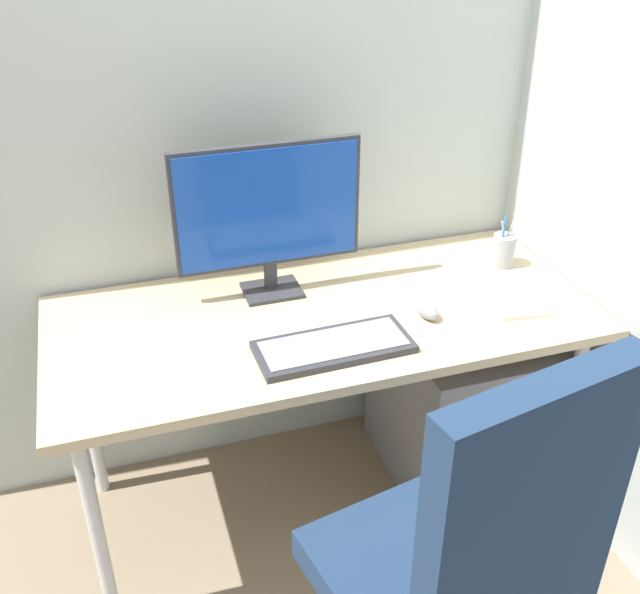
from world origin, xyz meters
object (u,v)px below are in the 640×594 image
at_px(monitor, 268,211).
at_px(mouse, 427,311).
at_px(keyboard, 334,347).
at_px(pen_holder, 503,250).
at_px(office_chair, 470,560).
at_px(notebook, 513,298).
at_px(filing_cabinet, 462,401).

relative_size(monitor, mouse, 6.21).
xyz_separation_m(keyboard, pen_holder, (0.68, 0.30, 0.04)).
height_order(keyboard, pen_holder, pen_holder).
distance_m(office_chair, notebook, 0.90).
distance_m(filing_cabinet, pen_holder, 0.53).
height_order(filing_cabinet, notebook, notebook).
bearing_deg(filing_cabinet, monitor, 163.51).
xyz_separation_m(pen_holder, notebook, (-0.08, -0.21, -0.05)).
bearing_deg(office_chair, mouse, 72.38).
distance_m(office_chair, monitor, 1.10).
bearing_deg(mouse, office_chair, -114.24).
xyz_separation_m(office_chair, monitor, (-0.16, 1.01, 0.39)).
bearing_deg(keyboard, monitor, 102.12).
bearing_deg(pen_holder, notebook, -111.45).
xyz_separation_m(keyboard, mouse, (0.31, 0.08, 0.01)).
bearing_deg(office_chair, filing_cabinet, 61.66).
bearing_deg(monitor, notebook, -22.51).
xyz_separation_m(office_chair, mouse, (0.23, 0.72, 0.15)).
bearing_deg(notebook, keyboard, -164.88).
bearing_deg(keyboard, filing_cabinet, 19.23).
bearing_deg(notebook, office_chair, -118.17).
relative_size(filing_cabinet, monitor, 1.07).
height_order(office_chair, keyboard, office_chair).
relative_size(keyboard, pen_holder, 2.41).
distance_m(mouse, notebook, 0.29).
bearing_deg(office_chair, pen_holder, 57.53).
height_order(mouse, pen_holder, pen_holder).
bearing_deg(filing_cabinet, notebook, -55.76).
bearing_deg(office_chair, notebook, 54.75).
distance_m(office_chair, filing_cabinet, 1.00).
xyz_separation_m(monitor, pen_holder, (0.76, -0.07, -0.21)).
distance_m(monitor, keyboard, 0.45).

